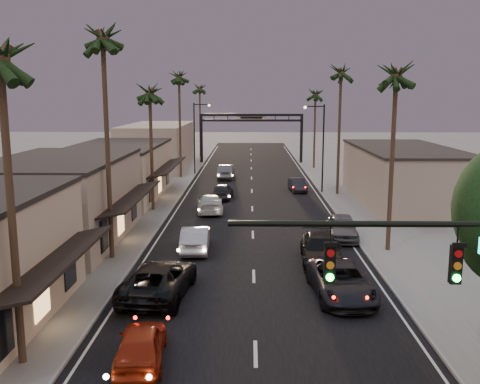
{
  "coord_description": "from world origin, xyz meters",
  "views": [
    {
      "loc": [
        -0.26,
        -9.14,
        9.76
      ],
      "look_at": [
        -0.98,
        31.42,
        2.5
      ],
      "focal_mm": 40.0,
      "sensor_mm": 36.0,
      "label": 1
    }
  ],
  "objects_px": {
    "curbside_black": "(321,249)",
    "oncoming_silver": "(195,239)",
    "streetlight_right": "(321,141)",
    "palm_rc": "(316,91)",
    "palm_rb": "(341,69)",
    "palm_lb": "(102,31)",
    "palm_far": "(200,86)",
    "arch": "(251,126)",
    "curbside_near": "(341,281)",
    "palm_ra": "(397,68)",
    "palm_lc": "(150,88)",
    "palm_ld": "(179,74)",
    "oncoming_red": "(141,345)",
    "streetlight_left": "(197,132)",
    "oncoming_pickup": "(159,279)"
  },
  "relations": [
    {
      "from": "palm_ld",
      "to": "palm_rb",
      "type": "relative_size",
      "value": 1.0
    },
    {
      "from": "streetlight_right",
      "to": "palm_far",
      "type": "bearing_deg",
      "value": 114.76
    },
    {
      "from": "palm_rc",
      "to": "palm_ld",
      "type": "bearing_deg",
      "value": -152.38
    },
    {
      "from": "palm_rc",
      "to": "curbside_near",
      "type": "relative_size",
      "value": 2.08
    },
    {
      "from": "streetlight_right",
      "to": "palm_rc",
      "type": "bearing_deg",
      "value": 84.95
    },
    {
      "from": "palm_rc",
      "to": "palm_lb",
      "type": "bearing_deg",
      "value": -112.27
    },
    {
      "from": "palm_lc",
      "to": "palm_rb",
      "type": "relative_size",
      "value": 0.86
    },
    {
      "from": "palm_rc",
      "to": "oncoming_pickup",
      "type": "bearing_deg",
      "value": -105.49
    },
    {
      "from": "curbside_black",
      "to": "palm_lc",
      "type": "bearing_deg",
      "value": 133.72
    },
    {
      "from": "palm_rc",
      "to": "oncoming_silver",
      "type": "distance_m",
      "value": 43.03
    },
    {
      "from": "palm_rc",
      "to": "arch",
      "type": "bearing_deg",
      "value": 145.11
    },
    {
      "from": "streetlight_left",
      "to": "curbside_black",
      "type": "height_order",
      "value": "streetlight_left"
    },
    {
      "from": "palm_lb",
      "to": "palm_lc",
      "type": "xyz_separation_m",
      "value": [
        0.0,
        14.0,
        -2.92
      ]
    },
    {
      "from": "palm_lc",
      "to": "palm_ra",
      "type": "distance_m",
      "value": 20.99
    },
    {
      "from": "palm_ld",
      "to": "palm_ra",
      "type": "relative_size",
      "value": 1.08
    },
    {
      "from": "palm_rc",
      "to": "curbside_near",
      "type": "height_order",
      "value": "palm_rc"
    },
    {
      "from": "palm_ld",
      "to": "curbside_black",
      "type": "height_order",
      "value": "palm_ld"
    },
    {
      "from": "palm_lb",
      "to": "palm_ra",
      "type": "distance_m",
      "value": 17.42
    },
    {
      "from": "streetlight_left",
      "to": "curbside_black",
      "type": "xyz_separation_m",
      "value": [
        10.91,
        -36.49,
        -4.51
      ]
    },
    {
      "from": "arch",
      "to": "palm_rb",
      "type": "relative_size",
      "value": 1.07
    },
    {
      "from": "arch",
      "to": "palm_ra",
      "type": "distance_m",
      "value": 47.17
    },
    {
      "from": "palm_far",
      "to": "oncoming_silver",
      "type": "distance_m",
      "value": 55.31
    },
    {
      "from": "palm_lb",
      "to": "palm_far",
      "type": "xyz_separation_m",
      "value": [
        0.3,
        56.0,
        -1.94
      ]
    },
    {
      "from": "oncoming_silver",
      "to": "curbside_near",
      "type": "relative_size",
      "value": 0.83
    },
    {
      "from": "oncoming_silver",
      "to": "curbside_near",
      "type": "height_order",
      "value": "curbside_near"
    },
    {
      "from": "curbside_black",
      "to": "oncoming_silver",
      "type": "bearing_deg",
      "value": 165.35
    },
    {
      "from": "palm_lc",
      "to": "palm_far",
      "type": "xyz_separation_m",
      "value": [
        0.3,
        42.0,
        0.97
      ]
    },
    {
      "from": "palm_lb",
      "to": "palm_rc",
      "type": "relative_size",
      "value": 1.25
    },
    {
      "from": "oncoming_silver",
      "to": "palm_lb",
      "type": "bearing_deg",
      "value": 18.96
    },
    {
      "from": "palm_rc",
      "to": "oncoming_pickup",
      "type": "distance_m",
      "value": 50.74
    },
    {
      "from": "palm_rc",
      "to": "oncoming_silver",
      "type": "height_order",
      "value": "palm_rc"
    },
    {
      "from": "streetlight_left",
      "to": "palm_ra",
      "type": "bearing_deg",
      "value": -65.46
    },
    {
      "from": "palm_ra",
      "to": "oncoming_silver",
      "type": "distance_m",
      "value": 16.27
    },
    {
      "from": "curbside_near",
      "to": "palm_lb",
      "type": "bearing_deg",
      "value": 151.27
    },
    {
      "from": "streetlight_left",
      "to": "palm_lc",
      "type": "bearing_deg",
      "value": -94.37
    },
    {
      "from": "streetlight_right",
      "to": "oncoming_silver",
      "type": "height_order",
      "value": "streetlight_right"
    },
    {
      "from": "palm_rc",
      "to": "palm_rb",
      "type": "bearing_deg",
      "value": -90.0
    },
    {
      "from": "streetlight_right",
      "to": "oncoming_pickup",
      "type": "relative_size",
      "value": 1.43
    },
    {
      "from": "streetlight_left",
      "to": "oncoming_red",
      "type": "relative_size",
      "value": 2.09
    },
    {
      "from": "streetlight_right",
      "to": "palm_rb",
      "type": "distance_m",
      "value": 7.35
    },
    {
      "from": "arch",
      "to": "palm_lc",
      "type": "xyz_separation_m",
      "value": [
        -8.6,
        -34.0,
        4.94
      ]
    },
    {
      "from": "arch",
      "to": "curbside_near",
      "type": "xyz_separation_m",
      "value": [
        4.27,
        -53.99,
        -4.72
      ]
    },
    {
      "from": "oncoming_red",
      "to": "oncoming_silver",
      "type": "relative_size",
      "value": 0.88
    },
    {
      "from": "streetlight_left",
      "to": "oncoming_silver",
      "type": "height_order",
      "value": "streetlight_left"
    },
    {
      "from": "streetlight_right",
      "to": "palm_lc",
      "type": "height_order",
      "value": "palm_lc"
    },
    {
      "from": "palm_lc",
      "to": "curbside_near",
      "type": "xyz_separation_m",
      "value": [
        12.87,
        -19.99,
        -9.66
      ]
    },
    {
      "from": "arch",
      "to": "curbside_near",
      "type": "distance_m",
      "value": 54.36
    },
    {
      "from": "palm_lc",
      "to": "palm_far",
      "type": "distance_m",
      "value": 42.01
    },
    {
      "from": "streetlight_right",
      "to": "palm_far",
      "type": "distance_m",
      "value": 36.85
    },
    {
      "from": "streetlight_right",
      "to": "oncoming_red",
      "type": "xyz_separation_m",
      "value": [
        -11.17,
        -35.79,
        -4.6
      ]
    }
  ]
}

